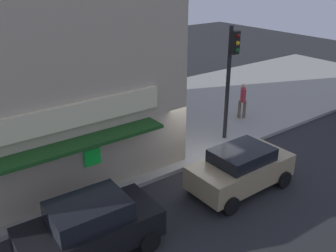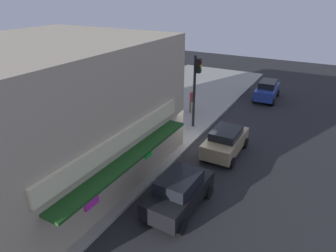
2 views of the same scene
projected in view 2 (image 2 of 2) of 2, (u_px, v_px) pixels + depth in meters
ground_plane at (192, 145)px, 19.37m from camera, size 60.57×60.57×0.00m
sidewalk at (130, 128)px, 21.55m from camera, size 40.38×10.01×0.17m
corner_building at (42, 112)px, 14.95m from camera, size 12.44×10.72×6.89m
traffic_light at (196, 83)px, 20.26m from camera, size 0.32×0.58×5.13m
fire_hydrant at (160, 145)px, 18.13m from camera, size 0.50×0.26×0.84m
trash_can at (141, 160)px, 16.46m from camera, size 0.48×0.48×0.90m
pedestrian at (192, 100)px, 23.75m from camera, size 0.47×0.49×1.86m
parked_car_tan at (225, 141)px, 18.00m from camera, size 3.93×2.04×1.62m
parked_car_black at (179, 192)px, 13.41m from camera, size 3.98×2.11×1.71m
parked_car_blue at (267, 90)px, 27.18m from camera, size 4.20×2.02×1.74m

